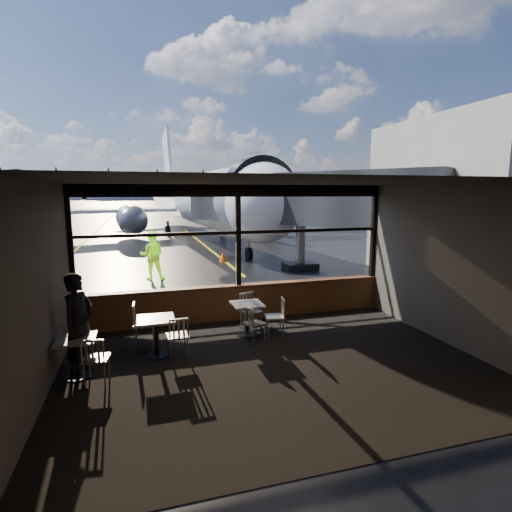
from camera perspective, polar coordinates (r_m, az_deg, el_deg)
name	(u,v)px	position (r m, az deg, el deg)	size (l,w,h in m)	color
ground_plane	(146,203)	(129.93, -15.44, 7.31)	(520.00, 520.00, 0.00)	black
carpet_floor	(276,365)	(7.99, 2.90, -15.33)	(8.00, 6.00, 0.01)	black
ceiling	(278,182)	(7.28, 3.12, 10.56)	(8.00, 6.00, 0.04)	#38332D
wall_left	(38,292)	(7.21, -28.65, -4.55)	(0.04, 6.00, 3.50)	#474139
wall_right	(453,266)	(9.53, 26.34, -1.30)	(0.04, 6.00, 3.50)	#474139
wall_back	(363,330)	(4.82, 15.11, -10.15)	(8.00, 0.04, 3.50)	#474139
window_sill	(239,303)	(10.55, -2.50, -6.65)	(8.00, 0.28, 0.90)	#512E18
window_header	(238,191)	(10.16, -2.61, 9.30)	(8.00, 0.18, 0.30)	black
mullion_left	(70,242)	(10.04, -25.03, 1.88)	(0.12, 0.12, 2.60)	black
mullion_centre	(238,236)	(10.22, -2.56, 2.83)	(0.12, 0.12, 2.60)	black
mullion_right	(374,232)	(11.80, 16.44, 3.31)	(0.12, 0.12, 2.60)	black
window_transom	(238,232)	(10.21, -2.57, 3.39)	(8.00, 0.10, 0.08)	black
airliner	(197,166)	(30.73, -8.39, 12.54)	(28.41, 34.10, 10.42)	white
jet_bridge	(291,219)	(16.54, 5.03, 5.26)	(8.31, 10.16, 4.43)	#28282A
cafe_table_near	(247,320)	(9.39, -1.26, -9.06)	(0.70, 0.70, 0.77)	gray
cafe_table_mid	(157,337)	(8.50, -14.02, -11.20)	(0.73, 0.73, 0.80)	gray
cafe_table_left	(77,358)	(8.07, -24.20, -13.15)	(0.67, 0.67, 0.74)	gray
chair_near_e	(275,317)	(9.38, 2.68, -8.70)	(0.49, 0.49, 0.89)	beige
chair_near_w	(255,324)	(9.02, -0.17, -9.68)	(0.45, 0.45, 0.82)	#B3AFA2
chair_near_n	(251,312)	(9.74, -0.71, -7.98)	(0.49, 0.49, 0.90)	#ADA89C
chair_mid_s	(178,336)	(8.38, -11.14, -11.18)	(0.47, 0.47, 0.87)	#ADA89C
chair_mid_w	(144,324)	(9.15, -15.64, -9.30)	(0.52, 0.52, 0.96)	beige
chair_left_s	(96,359)	(7.70, -21.87, -13.52)	(0.48, 0.48, 0.87)	#ADA89D
passenger	(79,324)	(8.04, -23.97, -8.85)	(0.69, 0.45, 1.89)	black
ground_crew	(152,255)	(15.74, -14.62, 0.10)	(0.91, 0.71, 1.87)	#BFF219
cone_nose	(223,256)	(19.31, -4.74, -0.06)	(0.36, 0.36, 0.50)	#FF4B08
terminal_annex	(477,201)	(17.53, 28.98, 6.95)	(5.00, 7.00, 6.00)	gray
hangar_mid	(143,189)	(194.88, -15.89, 9.25)	(38.00, 15.00, 10.00)	silver
hangar_right	(270,187)	(197.98, 2.02, 9.87)	(50.00, 20.00, 12.00)	silver
fuel_tank_a	(72,193)	(193.83, -24.84, 8.18)	(8.00, 8.00, 6.00)	silver
fuel_tank_b	(96,193)	(192.67, -21.87, 8.36)	(8.00, 8.00, 6.00)	silver
fuel_tank_c	(120,193)	(192.01, -18.87, 8.52)	(8.00, 8.00, 6.00)	silver
treeline	(142,187)	(219.89, -15.98, 9.45)	(360.00, 3.00, 12.00)	black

